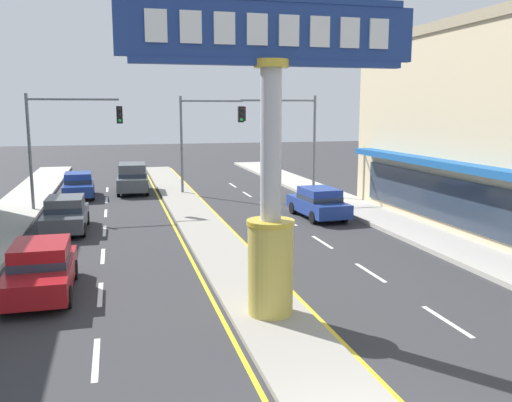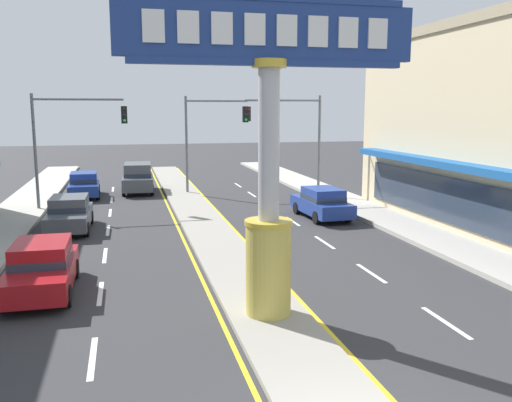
{
  "view_description": "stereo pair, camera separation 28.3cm",
  "coord_description": "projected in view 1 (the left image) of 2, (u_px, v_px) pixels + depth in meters",
  "views": [
    {
      "loc": [
        -3.77,
        -6.99,
        5.4
      ],
      "look_at": [
        0.39,
        9.16,
        2.6
      ],
      "focal_mm": 38.58,
      "sensor_mm": 36.0,
      "label": 1
    },
    {
      "loc": [
        -3.49,
        -7.06,
        5.4
      ],
      "look_at": [
        0.39,
        9.16,
        2.6
      ],
      "focal_mm": 38.58,
      "sensor_mm": 36.0,
      "label": 2
    }
  ],
  "objects": [
    {
      "name": "median_strip",
      "position": [
        201.0,
        224.0,
        25.68
      ],
      "size": [
        2.1,
        52.0,
        0.14
      ],
      "primitive_type": "cube",
      "color": "gray",
      "rests_on": "ground"
    },
    {
      "name": "sidewalk_right",
      "position": [
        396.0,
        223.0,
        25.98
      ],
      "size": [
        2.69,
        60.0,
        0.18
      ],
      "primitive_type": "cube",
      "color": "#ADA89E",
      "rests_on": "ground"
    },
    {
      "name": "lane_markings",
      "position": [
        205.0,
        232.0,
        24.4
      ],
      "size": [
        8.84,
        52.0,
        0.01
      ],
      "color": "silver",
      "rests_on": "ground"
    },
    {
      "name": "district_sign",
      "position": [
        271.0,
        154.0,
        13.66
      ],
      "size": [
        7.39,
        1.23,
        7.93
      ],
      "color": "gold",
      "rests_on": "median_strip"
    },
    {
      "name": "traffic_light_left_side",
      "position": [
        64.0,
        131.0,
        28.81
      ],
      "size": [
        4.86,
        0.46,
        6.2
      ],
      "color": "slate",
      "rests_on": "ground"
    },
    {
      "name": "traffic_light_right_side",
      "position": [
        287.0,
        128.0,
        32.82
      ],
      "size": [
        4.86,
        0.46,
        6.2
      ],
      "color": "slate",
      "rests_on": "ground"
    },
    {
      "name": "traffic_light_median_far",
      "position": [
        205.0,
        128.0,
        34.86
      ],
      "size": [
        4.2,
        0.46,
        6.2
      ],
      "color": "slate",
      "rests_on": "ground"
    },
    {
      "name": "suv_near_right_lane",
      "position": [
        133.0,
        178.0,
        35.77
      ],
      "size": [
        2.1,
        4.67,
        1.9
      ],
      "color": "#4C5156",
      "rests_on": "ground"
    },
    {
      "name": "sedan_far_right_lane",
      "position": [
        78.0,
        185.0,
        33.8
      ],
      "size": [
        1.95,
        4.35,
        1.53
      ],
      "color": "navy",
      "rests_on": "ground"
    },
    {
      "name": "sedan_near_left_lane",
      "position": [
        66.0,
        214.0,
        24.48
      ],
      "size": [
        1.89,
        4.32,
        1.53
      ],
      "color": "#4C5156",
      "rests_on": "ground"
    },
    {
      "name": "sedan_mid_left_lane",
      "position": [
        318.0,
        202.0,
        27.44
      ],
      "size": [
        2.01,
        4.39,
        1.53
      ],
      "color": "navy",
      "rests_on": "ground"
    },
    {
      "name": "sedan_far_left_oncoming",
      "position": [
        41.0,
        268.0,
        16.11
      ],
      "size": [
        1.84,
        4.3,
        1.53
      ],
      "color": "maroon",
      "rests_on": "ground"
    }
  ]
}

